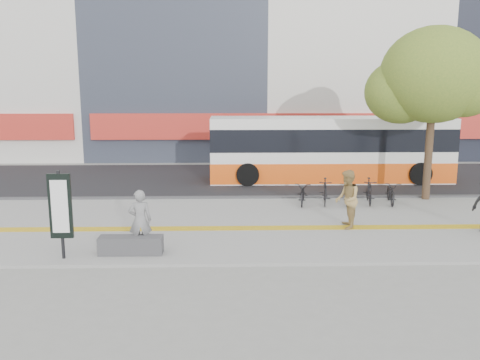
{
  "coord_description": "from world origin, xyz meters",
  "views": [
    {
      "loc": [
        -0.14,
        -13.5,
        4.34
      ],
      "look_at": [
        0.23,
        2.0,
        1.35
      ],
      "focal_mm": 37.96,
      "sensor_mm": 36.0,
      "label": 1
    }
  ],
  "objects_px": {
    "seated_woman": "(140,220)",
    "pedestrian_tan": "(347,199)",
    "street_tree": "(432,77)",
    "bench": "(131,245)",
    "bus": "(330,151)",
    "signboard": "(60,208)"
  },
  "relations": [
    {
      "from": "bench",
      "to": "seated_woman",
      "type": "xyz_separation_m",
      "value": [
        0.21,
        0.25,
        0.57
      ]
    },
    {
      "from": "bus",
      "to": "seated_woman",
      "type": "distance_m",
      "value": 11.61
    },
    {
      "from": "signboard",
      "to": "seated_woman",
      "type": "height_order",
      "value": "signboard"
    },
    {
      "from": "bench",
      "to": "street_tree",
      "type": "distance_m",
      "value": 12.23
    },
    {
      "from": "bench",
      "to": "signboard",
      "type": "distance_m",
      "value": 1.94
    },
    {
      "from": "street_tree",
      "to": "bus",
      "type": "xyz_separation_m",
      "value": [
        -2.84,
        3.68,
        -3.14
      ]
    },
    {
      "from": "pedestrian_tan",
      "to": "seated_woman",
      "type": "bearing_deg",
      "value": -64.37
    },
    {
      "from": "signboard",
      "to": "bus",
      "type": "height_order",
      "value": "bus"
    },
    {
      "from": "signboard",
      "to": "bus",
      "type": "xyz_separation_m",
      "value": [
        8.54,
        10.01,
        0.0
      ]
    },
    {
      "from": "bench",
      "to": "bus",
      "type": "bearing_deg",
      "value": 54.41
    },
    {
      "from": "bench",
      "to": "bus",
      "type": "relative_size",
      "value": 0.15
    },
    {
      "from": "bench",
      "to": "pedestrian_tan",
      "type": "relative_size",
      "value": 0.92
    },
    {
      "from": "bench",
      "to": "pedestrian_tan",
      "type": "height_order",
      "value": "pedestrian_tan"
    },
    {
      "from": "street_tree",
      "to": "pedestrian_tan",
      "type": "relative_size",
      "value": 3.62
    },
    {
      "from": "signboard",
      "to": "bench",
      "type": "bearing_deg",
      "value": 10.81
    },
    {
      "from": "bus",
      "to": "street_tree",
      "type": "bearing_deg",
      "value": -52.34
    },
    {
      "from": "street_tree",
      "to": "pedestrian_tan",
      "type": "height_order",
      "value": "street_tree"
    },
    {
      "from": "seated_woman",
      "to": "pedestrian_tan",
      "type": "xyz_separation_m",
      "value": [
        5.76,
        1.93,
        0.07
      ]
    },
    {
      "from": "bench",
      "to": "bus",
      "type": "height_order",
      "value": "bus"
    },
    {
      "from": "bench",
      "to": "street_tree",
      "type": "xyz_separation_m",
      "value": [
        9.78,
        6.02,
        4.21
      ]
    },
    {
      "from": "signboard",
      "to": "street_tree",
      "type": "relative_size",
      "value": 0.35
    },
    {
      "from": "pedestrian_tan",
      "to": "street_tree",
      "type": "bearing_deg",
      "value": 142.36
    }
  ]
}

